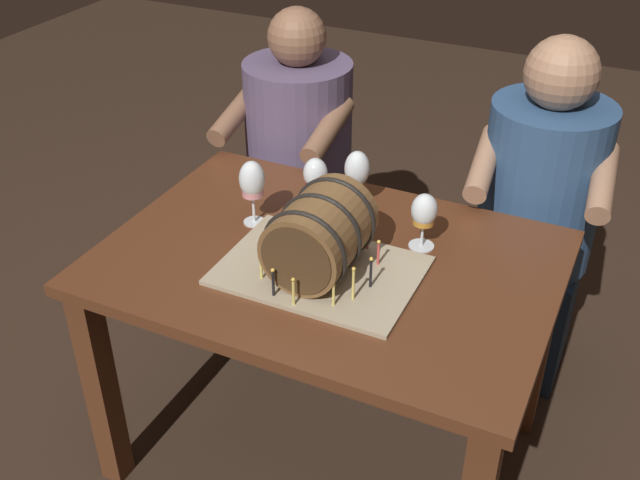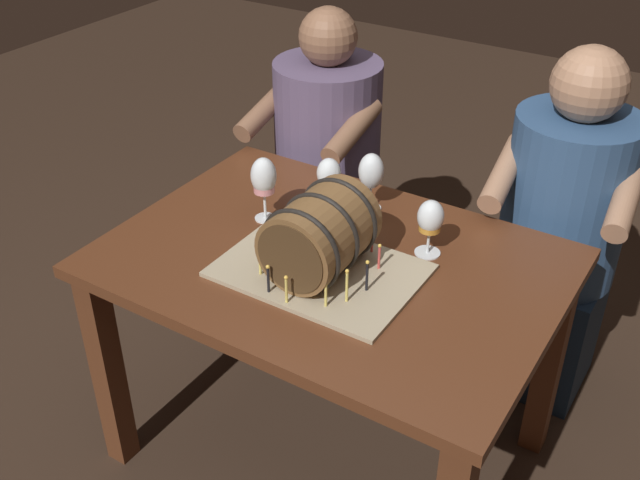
{
  "view_description": "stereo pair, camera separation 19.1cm",
  "coord_description": "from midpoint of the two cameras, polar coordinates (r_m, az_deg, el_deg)",
  "views": [
    {
      "loc": [
        0.7,
        -1.52,
        1.87
      ],
      "look_at": [
        0.01,
        -0.07,
        0.84
      ],
      "focal_mm": 42.55,
      "sensor_mm": 36.0,
      "label": 1
    },
    {
      "loc": [
        0.86,
        -1.43,
        1.87
      ],
      "look_at": [
        0.01,
        -0.07,
        0.84
      ],
      "focal_mm": 42.55,
      "sensor_mm": 36.0,
      "label": 2
    }
  ],
  "objects": [
    {
      "name": "dining_table",
      "position": [
        2.09,
        3.47,
        -4.12
      ],
      "size": [
        1.2,
        0.85,
        0.74
      ],
      "color": "#562D19",
      "rests_on": "ground"
    },
    {
      "name": "wine_glass_rose",
      "position": [
        2.12,
        -1.69,
        4.56
      ],
      "size": [
        0.07,
        0.07,
        0.19
      ],
      "color": "white",
      "rests_on": "dining_table"
    },
    {
      "name": "barrel_cake",
      "position": [
        1.91,
        2.86,
        -0.01
      ],
      "size": [
        0.51,
        0.36,
        0.23
      ],
      "color": "tan",
      "rests_on": "dining_table"
    },
    {
      "name": "wine_glass_empty",
      "position": [
        2.19,
        6.37,
        5.01
      ],
      "size": [
        0.07,
        0.07,
        0.18
      ],
      "color": "white",
      "rests_on": "dining_table"
    },
    {
      "name": "person_seated_right",
      "position": [
        2.54,
        19.55,
        0.05
      ],
      "size": [
        0.44,
        0.51,
        1.2
      ],
      "color": "#1B2D46",
      "rests_on": "ground"
    },
    {
      "name": "person_seated_left",
      "position": [
        2.79,
        2.49,
        4.95
      ],
      "size": [
        0.42,
        0.49,
        1.18
      ],
      "color": "#372D40",
      "rests_on": "ground"
    },
    {
      "name": "ground_plane",
      "position": [
        2.51,
        2.99,
        -15.42
      ],
      "size": [
        8.0,
        8.0,
        0.0
      ],
      "primitive_type": "plane",
      "color": "#332319"
    },
    {
      "name": "wine_glass_amber",
      "position": [
        2.02,
        11.01,
        1.45
      ],
      "size": [
        0.07,
        0.07,
        0.16
      ],
      "color": "white",
      "rests_on": "dining_table"
    },
    {
      "name": "wine_glass_red",
      "position": [
        2.19,
        3.18,
        4.76
      ],
      "size": [
        0.07,
        0.07,
        0.16
      ],
      "color": "white",
      "rests_on": "dining_table"
    }
  ]
}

